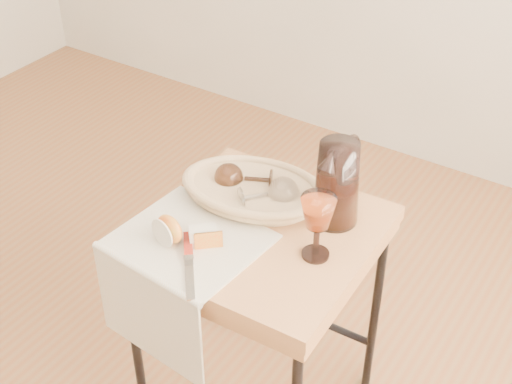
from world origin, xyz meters
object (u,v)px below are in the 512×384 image
Objects in this scene: pitcher at (337,183)px; apple_half at (170,229)px; side_table at (260,327)px; goblet_lying_a at (247,179)px; tea_towel at (189,240)px; bread_basket at (253,192)px; goblet_lying_b at (266,195)px; wine_goblet at (317,227)px; table_knife at (189,262)px.

apple_half is at bearing -132.11° from pitcher.
side_table is 5.56× the size of goblet_lying_a.
bread_basket is (0.04, 0.21, 0.02)m from tea_towel.
apple_half is at bearing 54.79° from goblet_lying_a.
apple_half is at bearing -133.34° from side_table.
goblet_lying_b reaches higher than tea_towel.
wine_goblet is 2.13× the size of apple_half.
table_knife reaches higher than tea_towel.
side_table is at bearing 175.15° from wine_goblet.
bread_basket is 0.25m from apple_half.
bread_basket is at bearing 143.92° from table_knife.
tea_towel is at bearing -131.45° from pitcher.
wine_goblet is (0.27, 0.11, 0.08)m from tea_towel.
pitcher is at bearing 44.88° from side_table.
goblet_lying_b is (-0.03, 0.06, 0.38)m from side_table.
wine_goblet is (0.23, -0.10, 0.05)m from bread_basket.
bread_basket is at bearing -165.41° from pitcher.
side_table is 0.39m from goblet_lying_b.
bread_basket is 2.71× the size of goblet_lying_a.
goblet_lying_a is at bearing 108.02° from goblet_lying_b.
pitcher is 1.55× the size of wine_goblet.
bread_basket reaches higher than table_knife.
goblet_lying_a is 0.24m from pitcher.
pitcher is at bearing 111.03° from table_knife.
apple_half is at bearing -119.88° from bread_basket.
bread_basket reaches higher than tea_towel.
bread_basket is 0.22m from pitcher.
table_knife is (0.01, -0.28, -0.01)m from bread_basket.
goblet_lying_a is at bearing 149.26° from table_knife.
side_table is 0.44m from wine_goblet.
pitcher is 3.30× the size of apple_half.
tea_towel is (-0.11, -0.13, 0.33)m from side_table.
wine_goblet reaches higher than goblet_lying_b.
pitcher is (0.24, 0.25, 0.10)m from tea_towel.
goblet_lying_a reaches higher than tea_towel.
bread_basket is 1.55× the size of table_knife.
side_table is 5.38× the size of goblet_lying_b.
wine_goblet reaches higher than apple_half.
pitcher reaches higher than table_knife.
goblet_lying_a is at bearing -170.35° from pitcher.
pitcher reaches higher than goblet_lying_b.
goblet_lying_a reaches higher than bread_basket.
goblet_lying_a is 0.97× the size of goblet_lying_b.
tea_towel is 1.28× the size of pitcher.
pitcher is at bearing 100.77° from wine_goblet.
tea_towel is at bearing 52.54° from apple_half.
table_knife is at bearing -139.33° from wine_goblet.
goblet_lying_a is (0.01, 0.22, 0.05)m from tea_towel.
goblet_lying_a is 0.57× the size of table_knife.
side_table is 0.43m from apple_half.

